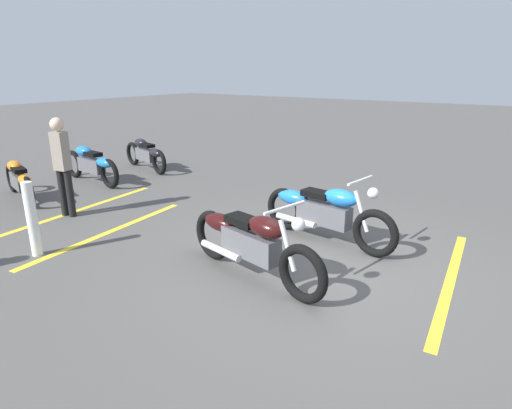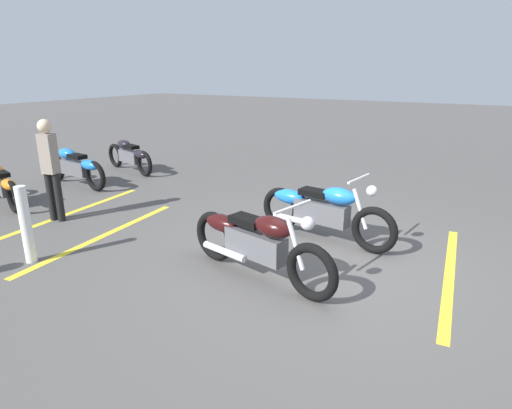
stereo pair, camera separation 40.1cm
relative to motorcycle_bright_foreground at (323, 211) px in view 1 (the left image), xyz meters
name	(u,v)px [view 1 (the left image)]	position (x,y,z in m)	size (l,w,h in m)	color
ground_plane	(325,267)	(-0.43, 0.78, -0.46)	(60.00, 60.00, 0.00)	#514F4C
motorcycle_bright_foreground	(323,211)	(0.00, 0.00, 0.00)	(2.22, 0.63, 1.04)	black
motorcycle_dark_foreground	(250,241)	(0.22, 1.55, 0.00)	(2.20, 0.72, 1.04)	black
motorcycle_row_far_left	(146,154)	(5.72, -1.76, -0.05)	(1.99, 0.63, 0.76)	black
motorcycle_row_left	(92,164)	(5.72, -0.18, -0.02)	(2.13, 0.37, 0.80)	black
motorcycle_row_center	(19,180)	(5.74, 1.41, -0.06)	(1.91, 0.63, 0.74)	black
bystander_secondary	(62,162)	(4.14, 1.45, 0.48)	(0.28, 0.23, 1.69)	black
bollard_post	(32,219)	(3.00, 2.67, 0.06)	(0.14, 0.14, 1.04)	white
parking_stripe_near	(450,280)	(-1.85, 0.28, -0.46)	(3.20, 0.12, 0.01)	yellow
parking_stripe_mid	(110,232)	(2.91, 1.56, -0.46)	(3.20, 0.12, 0.01)	yellow
parking_stripe_far	(85,208)	(4.28, 1.05, -0.46)	(3.20, 0.12, 0.01)	yellow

